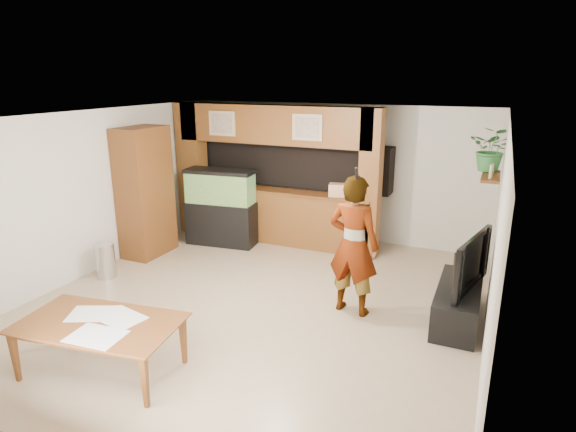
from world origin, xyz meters
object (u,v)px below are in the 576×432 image
at_px(person, 353,246).
at_px(dining_table, 100,349).
at_px(television, 463,261).
at_px(aquarium, 221,208).
at_px(pantry_cabinet, 145,192).

bearing_deg(person, dining_table, 57.56).
xyz_separation_m(television, dining_table, (-3.41, -2.79, -0.54)).
relative_size(aquarium, person, 0.76).
bearing_deg(pantry_cabinet, dining_table, -58.62).
relative_size(pantry_cabinet, dining_table, 1.33).
bearing_deg(aquarium, pantry_cabinet, -140.78).
height_order(television, person, person).
distance_m(person, dining_table, 3.29).
height_order(television, dining_table, television).
height_order(aquarium, television, aquarium).
bearing_deg(television, dining_table, 142.67).
bearing_deg(dining_table, pantry_cabinet, 113.54).
height_order(pantry_cabinet, television, pantry_cabinet).
bearing_deg(pantry_cabinet, television, -4.15).
xyz_separation_m(pantry_cabinet, aquarium, (0.94, 0.97, -0.43)).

